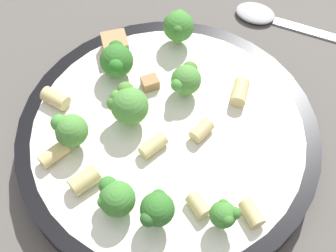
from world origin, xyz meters
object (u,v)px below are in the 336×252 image
object	(u,v)px
broccoli_floret_5	(152,209)
rigatoni_0	(55,99)
rigatoni_3	(153,146)
broccoli_floret_2	(116,198)
broccoli_floret_7	(224,215)
rigatoni_4	(201,132)
chicken_chunk_1	(115,45)
rigatoni_1	(54,154)
broccoli_floret_6	(70,130)
rigatoni_2	(84,180)
broccoli_floret_4	(186,79)
broccoli_floret_3	(117,60)
rigatoni_5	(252,213)
broccoli_floret_0	(179,25)
rigatoni_7	(240,92)
broccoli_floret_1	(128,105)
rigatoni_6	(199,205)
spoon	(271,18)
pasta_bowl	(168,138)
chicken_chunk_0	(150,83)

from	to	relation	value
broccoli_floret_5	rigatoni_0	xyz separation A→B (m)	(0.11, -0.11, -0.02)
rigatoni_3	broccoli_floret_2	bearing A→B (deg)	68.17
broccoli_floret_7	rigatoni_4	xyz separation A→B (m)	(0.02, -0.09, -0.01)
chicken_chunk_1	rigatoni_1	bearing A→B (deg)	75.02
broccoli_floret_6	rigatoni_2	world-z (taller)	broccoli_floret_6
broccoli_floret_4	broccoli_floret_3	bearing A→B (deg)	-13.23
rigatoni_4	rigatoni_5	bearing A→B (deg)	121.52
broccoli_floret_5	broccoli_floret_0	bearing A→B (deg)	-91.32
broccoli_floret_3	rigatoni_7	world-z (taller)	broccoli_floret_3
broccoli_floret_6	rigatoni_2	bearing A→B (deg)	114.92
broccoli_floret_1	broccoli_floret_3	xyz separation A→B (m)	(0.02, -0.06, -0.00)
broccoli_floret_5	rigatoni_2	distance (m)	0.07
rigatoni_6	rigatoni_2	bearing A→B (deg)	-7.37
broccoli_floret_6	rigatoni_6	size ratio (longest dim) A/B	1.83
rigatoni_4	spoon	distance (m)	0.21
rigatoni_6	spoon	bearing A→B (deg)	-105.47
broccoli_floret_4	rigatoni_0	distance (m)	0.13
broccoli_floret_6	rigatoni_3	size ratio (longest dim) A/B	1.47
rigatoni_7	rigatoni_5	bearing A→B (deg)	95.42
broccoli_floret_1	broccoli_floret_3	size ratio (longest dim) A/B	1.02
pasta_bowl	chicken_chunk_1	bearing A→B (deg)	-55.57
rigatoni_7	broccoli_floret_3	bearing A→B (deg)	-8.33
broccoli_floret_0	rigatoni_4	bearing A→B (deg)	105.04
broccoli_floret_2	rigatoni_2	size ratio (longest dim) A/B	1.37
broccoli_floret_0	broccoli_floret_6	size ratio (longest dim) A/B	1.03
rigatoni_6	spoon	size ratio (longest dim) A/B	0.14
rigatoni_1	spoon	xyz separation A→B (m)	(-0.21, -0.23, -0.03)
broccoli_floret_2	rigatoni_1	size ratio (longest dim) A/B	1.32
pasta_bowl	broccoli_floret_6	distance (m)	0.10
broccoli_floret_1	chicken_chunk_0	size ratio (longest dim) A/B	2.59
rigatoni_6	spoon	xyz separation A→B (m)	(-0.07, -0.27, -0.04)
broccoli_floret_4	rigatoni_7	bearing A→B (deg)	178.32
broccoli_floret_2	rigatoni_5	xyz separation A→B (m)	(-0.12, -0.00, -0.01)
broccoli_floret_1	broccoli_floret_6	world-z (taller)	broccoli_floret_1
broccoli_floret_5	broccoli_floret_3	bearing A→B (deg)	-71.04
rigatoni_2	rigatoni_7	distance (m)	0.18
rigatoni_1	rigatoni_6	bearing A→B (deg)	164.73
rigatoni_0	rigatoni_7	distance (m)	0.19
broccoli_floret_7	rigatoni_7	distance (m)	0.14
broccoli_floret_6	chicken_chunk_1	world-z (taller)	broccoli_floret_6
rigatoni_1	rigatoni_4	world-z (taller)	same
broccoli_floret_3	rigatoni_3	distance (m)	0.10
rigatoni_4	chicken_chunk_0	distance (m)	0.08
rigatoni_3	rigatoni_5	distance (m)	0.11
broccoli_floret_0	broccoli_floret_6	xyz separation A→B (m)	(0.09, 0.14, -0.00)
rigatoni_7	chicken_chunk_1	xyz separation A→B (m)	(0.13, -0.05, 0.00)
broccoli_floret_7	rigatoni_0	size ratio (longest dim) A/B	1.23
broccoli_floret_7	broccoli_floret_0	bearing A→B (deg)	-75.09
rigatoni_0	rigatoni_6	distance (m)	0.18
broccoli_floret_1	rigatoni_0	xyz separation A→B (m)	(0.08, -0.01, -0.02)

